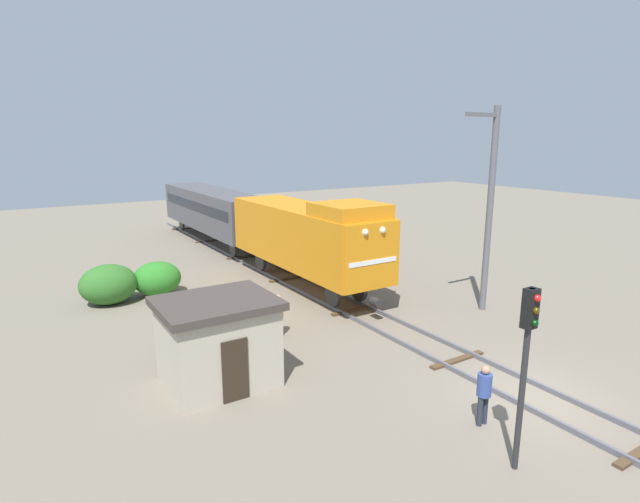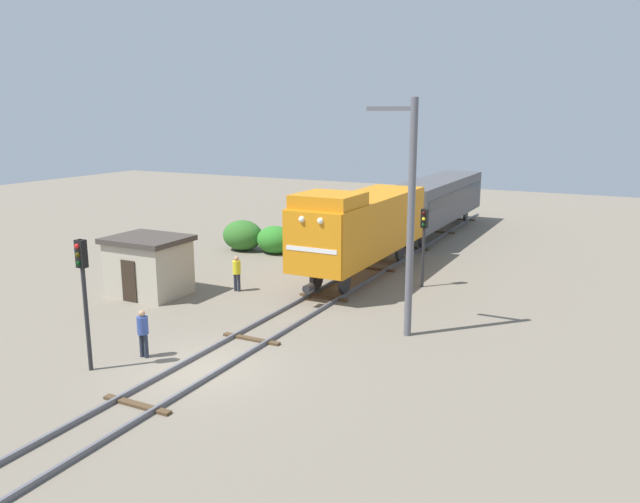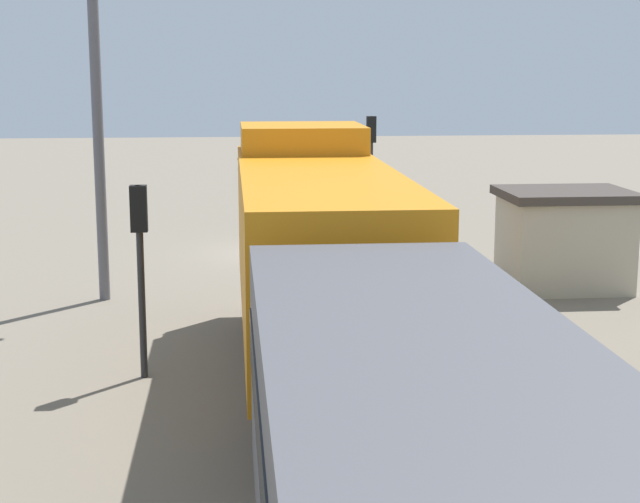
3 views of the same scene
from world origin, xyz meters
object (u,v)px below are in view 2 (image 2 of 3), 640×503
object	(u,v)px
traffic_signal_mid	(424,233)
worker_near_track	(143,330)
locomotive	(361,224)
relay_hut	(149,265)
traffic_signal_near	(83,281)
passenger_car_leading	(437,198)
catenary_mast	(410,214)
worker_by_signal	(237,271)

from	to	relation	value
traffic_signal_mid	worker_near_track	distance (m)	14.32
locomotive	relay_hut	xyz separation A→B (m)	(-7.50, -7.25, -1.38)
traffic_signal_near	passenger_car_leading	bearing A→B (deg)	83.53
worker_near_track	catenary_mast	bearing A→B (deg)	-102.97
traffic_signal_mid	relay_hut	bearing A→B (deg)	-147.31
relay_hut	worker_near_track	bearing A→B (deg)	-49.56
traffic_signal_near	worker_near_track	xyz separation A→B (m)	(0.80, 1.66, -2.04)
traffic_signal_mid	worker_by_signal	bearing A→B (deg)	-148.29
traffic_signal_near	locomotive	bearing A→B (deg)	77.87
relay_hut	worker_by_signal	bearing A→B (deg)	34.88
locomotive	traffic_signal_near	size ratio (longest dim) A/B	2.65
locomotive	passenger_car_leading	world-z (taller)	locomotive
worker_near_track	relay_hut	xyz separation A→B (m)	(-5.10, 5.98, 0.40)
locomotive	worker_by_signal	distance (m)	6.73
worker_by_signal	catenary_mast	world-z (taller)	catenary_mast
traffic_signal_near	relay_hut	xyz separation A→B (m)	(-4.30, 7.64, -1.64)
traffic_signal_near	worker_near_track	size ratio (longest dim) A/B	2.58
traffic_signal_mid	catenary_mast	xyz separation A→B (m)	(1.54, -6.75, 1.99)
locomotive	catenary_mast	distance (m)	8.77
worker_near_track	worker_by_signal	distance (m)	8.48
traffic_signal_mid	worker_by_signal	world-z (taller)	traffic_signal_mid
traffic_signal_mid	locomotive	bearing A→B (deg)	175.80
worker_by_signal	relay_hut	bearing A→B (deg)	10.57
traffic_signal_near	worker_by_signal	distance (m)	10.20
relay_hut	catenary_mast	bearing A→B (deg)	1.14
locomotive	traffic_signal_mid	bearing A→B (deg)	-4.20
passenger_car_leading	worker_by_signal	world-z (taller)	passenger_car_leading
traffic_signal_mid	worker_near_track	size ratio (longest dim) A/B	2.25
passenger_car_leading	catenary_mast	distance (m)	21.03
passenger_car_leading	relay_hut	distance (m)	21.93
passenger_car_leading	worker_near_track	xyz separation A→B (m)	(-2.40, -26.56, -1.53)
passenger_car_leading	relay_hut	world-z (taller)	passenger_car_leading
locomotive	worker_by_signal	size ratio (longest dim) A/B	6.82
worker_by_signal	relay_hut	size ratio (longest dim) A/B	0.49
worker_near_track	passenger_car_leading	bearing A→B (deg)	-58.45
traffic_signal_mid	relay_hut	world-z (taller)	traffic_signal_mid
relay_hut	passenger_car_leading	bearing A→B (deg)	69.98
locomotive	worker_by_signal	world-z (taller)	locomotive
traffic_signal_near	traffic_signal_mid	world-z (taller)	traffic_signal_near
catenary_mast	relay_hut	xyz separation A→B (m)	(-12.44, -0.25, -3.27)
catenary_mast	relay_hut	bearing A→B (deg)	-178.86
worker_near_track	catenary_mast	xyz separation A→B (m)	(7.34, 6.23, 3.67)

